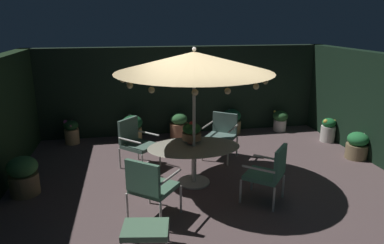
{
  "coord_description": "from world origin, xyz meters",
  "views": [
    {
      "loc": [
        -1.38,
        -5.59,
        2.92
      ],
      "look_at": [
        -0.27,
        0.36,
        1.12
      ],
      "focal_mm": 32.41,
      "sensor_mm": 36.0,
      "label": 1
    }
  ],
  "objects_px": {
    "patio_chair_northeast": "(222,132)",
    "potted_plant_back_left": "(23,175)",
    "patio_dining_table": "(194,153)",
    "potted_plant_right_near": "(328,130)",
    "potted_plant_back_right": "(280,120)",
    "centerpiece_planter": "(192,132)",
    "potted_plant_front_corner": "(179,125)",
    "potted_plant_left_far": "(72,132)",
    "patio_umbrella": "(194,62)",
    "potted_plant_back_center": "(231,121)",
    "ottoman_footrest": "(145,230)",
    "patio_chair_north": "(270,171)",
    "potted_plant_left_near": "(133,128)",
    "patio_chair_east": "(135,140)",
    "patio_chair_southeast": "(150,185)",
    "potted_plant_right_far": "(357,145)"
  },
  "relations": [
    {
      "from": "patio_chair_east",
      "to": "ottoman_footrest",
      "type": "distance_m",
      "value": 2.84
    },
    {
      "from": "patio_dining_table",
      "to": "patio_chair_east",
      "type": "height_order",
      "value": "patio_chair_east"
    },
    {
      "from": "potted_plant_left_near",
      "to": "potted_plant_back_left",
      "type": "height_order",
      "value": "potted_plant_back_left"
    },
    {
      "from": "patio_umbrella",
      "to": "potted_plant_back_center",
      "type": "relative_size",
      "value": 4.3
    },
    {
      "from": "patio_chair_east",
      "to": "potted_plant_left_far",
      "type": "relative_size",
      "value": 1.66
    },
    {
      "from": "patio_chair_east",
      "to": "potted_plant_left_near",
      "type": "relative_size",
      "value": 1.48
    },
    {
      "from": "ottoman_footrest",
      "to": "potted_plant_back_left",
      "type": "bearing_deg",
      "value": 135.16
    },
    {
      "from": "patio_chair_east",
      "to": "potted_plant_back_right",
      "type": "xyz_separation_m",
      "value": [
        3.92,
        1.69,
        -0.26
      ]
    },
    {
      "from": "patio_chair_southeast",
      "to": "potted_plant_left_far",
      "type": "height_order",
      "value": "patio_chair_southeast"
    },
    {
      "from": "potted_plant_back_center",
      "to": "potted_plant_left_near",
      "type": "height_order",
      "value": "potted_plant_left_near"
    },
    {
      "from": "patio_chair_northeast",
      "to": "potted_plant_back_left",
      "type": "bearing_deg",
      "value": -164.9
    },
    {
      "from": "patio_chair_east",
      "to": "patio_chair_southeast",
      "type": "xyz_separation_m",
      "value": [
        0.15,
        -2.09,
        0.03
      ]
    },
    {
      "from": "potted_plant_right_far",
      "to": "potted_plant_front_corner",
      "type": "height_order",
      "value": "potted_plant_front_corner"
    },
    {
      "from": "patio_umbrella",
      "to": "patio_chair_southeast",
      "type": "distance_m",
      "value": 2.16
    },
    {
      "from": "patio_dining_table",
      "to": "potted_plant_back_left",
      "type": "xyz_separation_m",
      "value": [
        -2.96,
        0.11,
        -0.23
      ]
    },
    {
      "from": "ottoman_footrest",
      "to": "potted_plant_back_center",
      "type": "relative_size",
      "value": 1.04
    },
    {
      "from": "patio_dining_table",
      "to": "patio_chair_northeast",
      "type": "height_order",
      "value": "patio_chair_northeast"
    },
    {
      "from": "patio_chair_east",
      "to": "potted_plant_right_far",
      "type": "bearing_deg",
      "value": -5.49
    },
    {
      "from": "patio_chair_northeast",
      "to": "patio_chair_north",
      "type": "bearing_deg",
      "value": -83.24
    },
    {
      "from": "patio_chair_northeast",
      "to": "potted_plant_back_right",
      "type": "xyz_separation_m",
      "value": [
        2.06,
        1.53,
        -0.26
      ]
    },
    {
      "from": "patio_chair_north",
      "to": "potted_plant_back_right",
      "type": "bearing_deg",
      "value": 63.09
    },
    {
      "from": "patio_chair_southeast",
      "to": "potted_plant_back_left",
      "type": "relative_size",
      "value": 1.47
    },
    {
      "from": "centerpiece_planter",
      "to": "potted_plant_left_near",
      "type": "relative_size",
      "value": 0.63
    },
    {
      "from": "patio_chair_northeast",
      "to": "potted_plant_right_near",
      "type": "xyz_separation_m",
      "value": [
        2.86,
        0.5,
        -0.27
      ]
    },
    {
      "from": "patio_chair_southeast",
      "to": "potted_plant_back_right",
      "type": "relative_size",
      "value": 1.82
    },
    {
      "from": "patio_chair_northeast",
      "to": "potted_plant_back_right",
      "type": "height_order",
      "value": "patio_chair_northeast"
    },
    {
      "from": "potted_plant_back_right",
      "to": "potted_plant_left_far",
      "type": "height_order",
      "value": "potted_plant_left_far"
    },
    {
      "from": "patio_chair_east",
      "to": "potted_plant_left_far",
      "type": "bearing_deg",
      "value": 132.16
    },
    {
      "from": "patio_dining_table",
      "to": "potted_plant_right_near",
      "type": "height_order",
      "value": "patio_dining_table"
    },
    {
      "from": "centerpiece_planter",
      "to": "potted_plant_front_corner",
      "type": "xyz_separation_m",
      "value": [
        0.13,
        2.47,
        -0.63
      ]
    },
    {
      "from": "potted_plant_back_center",
      "to": "potted_plant_right_far",
      "type": "bearing_deg",
      "value": -46.13
    },
    {
      "from": "patio_chair_southeast",
      "to": "potted_plant_right_far",
      "type": "xyz_separation_m",
      "value": [
        4.58,
        1.63,
        -0.3
      ]
    },
    {
      "from": "patio_chair_east",
      "to": "potted_plant_left_near",
      "type": "distance_m",
      "value": 1.52
    },
    {
      "from": "potted_plant_left_far",
      "to": "potted_plant_right_far",
      "type": "bearing_deg",
      "value": -18.68
    },
    {
      "from": "centerpiece_planter",
      "to": "potted_plant_right_far",
      "type": "bearing_deg",
      "value": 5.58
    },
    {
      "from": "patio_chair_southeast",
      "to": "patio_chair_east",
      "type": "bearing_deg",
      "value": 94.24
    },
    {
      "from": "patio_dining_table",
      "to": "ottoman_footrest",
      "type": "xyz_separation_m",
      "value": [
        -0.99,
        -1.85,
        -0.26
      ]
    },
    {
      "from": "patio_chair_east",
      "to": "patio_chair_southeast",
      "type": "distance_m",
      "value": 2.09
    },
    {
      "from": "patio_chair_northeast",
      "to": "potted_plant_right_far",
      "type": "relative_size",
      "value": 1.63
    },
    {
      "from": "potted_plant_left_far",
      "to": "potted_plant_front_corner",
      "type": "bearing_deg",
      "value": -0.1
    },
    {
      "from": "potted_plant_back_right",
      "to": "potted_plant_front_corner",
      "type": "xyz_separation_m",
      "value": [
        -2.78,
        -0.04,
        0.01
      ]
    },
    {
      "from": "potted_plant_back_center",
      "to": "potted_plant_back_left",
      "type": "relative_size",
      "value": 0.92
    },
    {
      "from": "potted_plant_right_far",
      "to": "potted_plant_right_near",
      "type": "xyz_separation_m",
      "value": [
        -0.01,
        1.12,
        0.0
      ]
    },
    {
      "from": "patio_chair_northeast",
      "to": "potted_plant_right_far",
      "type": "xyz_separation_m",
      "value": [
        2.88,
        -0.61,
        -0.27
      ]
    },
    {
      "from": "potted_plant_back_right",
      "to": "potted_plant_right_far",
      "type": "height_order",
      "value": "potted_plant_right_far"
    },
    {
      "from": "centerpiece_planter",
      "to": "potted_plant_right_near",
      "type": "relative_size",
      "value": 0.71
    },
    {
      "from": "patio_dining_table",
      "to": "potted_plant_back_left",
      "type": "relative_size",
      "value": 2.45
    },
    {
      "from": "centerpiece_planter",
      "to": "potted_plant_back_right",
      "type": "bearing_deg",
      "value": 40.79
    },
    {
      "from": "patio_chair_northeast",
      "to": "ottoman_footrest",
      "type": "xyz_separation_m",
      "value": [
        -1.82,
        -2.98,
        -0.25
      ]
    },
    {
      "from": "ottoman_footrest",
      "to": "potted_plant_back_center",
      "type": "height_order",
      "value": "potted_plant_back_center"
    }
  ]
}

